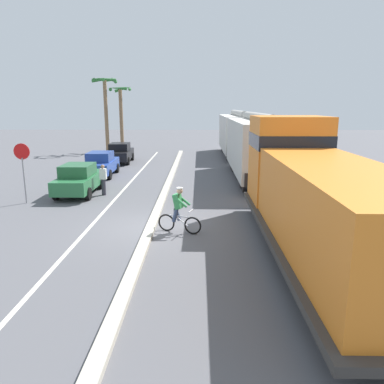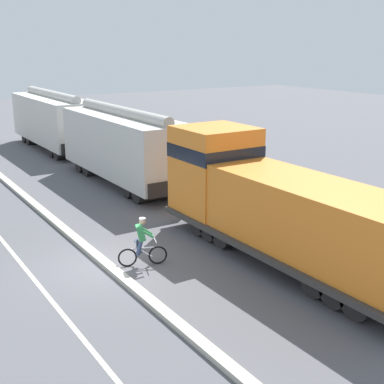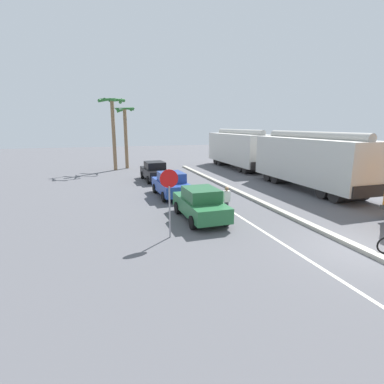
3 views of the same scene
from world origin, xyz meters
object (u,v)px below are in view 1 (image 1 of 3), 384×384
object	(u,v)px
parked_car_blue	(101,164)
parked_car_black	(120,153)
hopper_car_middle	(238,133)
pedestrian_by_cars	(103,179)
parked_car_green	(79,179)
stop_sign	(23,162)
locomotive	(313,197)
cyclist	(179,211)
palm_tree_far	(105,97)
hopper_car_lead	(256,147)
palm_tree_near	(121,105)

from	to	relation	value
parked_car_blue	parked_car_black	bearing A→B (deg)	89.60
hopper_car_middle	pedestrian_by_cars	world-z (taller)	hopper_car_middle
parked_car_green	pedestrian_by_cars	bearing A→B (deg)	-7.75
parked_car_blue	stop_sign	world-z (taller)	stop_sign
locomotive	cyclist	size ratio (longest dim) A/B	6.77
parked_car_blue	palm_tree_far	bearing A→B (deg)	101.69
hopper_car_middle	parked_car_blue	bearing A→B (deg)	-133.36
parked_car_black	hopper_car_lead	bearing A→B (deg)	-34.43
parked_car_green	hopper_car_middle	bearing A→B (deg)	58.19
hopper_car_lead	pedestrian_by_cars	world-z (taller)	hopper_car_lead
parked_car_blue	cyclist	bearing A→B (deg)	-62.92
parked_car_green	palm_tree_near	bearing A→B (deg)	94.78
palm_tree_far	stop_sign	bearing A→B (deg)	-87.33
parked_car_blue	parked_car_black	world-z (taller)	same
locomotive	hopper_car_lead	distance (m)	12.16
locomotive	cyclist	distance (m)	4.74
hopper_car_lead	pedestrian_by_cars	distance (m)	9.81
palm_tree_near	palm_tree_far	xyz separation A→B (m)	(-1.32, -1.00, 0.84)
hopper_car_middle	parked_car_green	xyz separation A→B (m)	(-9.92, -16.00, -1.26)
parked_car_green	parked_car_black	distance (m)	11.31
palm_tree_near	cyclist	bearing A→B (deg)	-74.25
parked_car_green	stop_sign	size ratio (longest dim) A/B	1.46
hopper_car_lead	palm_tree_near	xyz separation A→B (m)	(-11.56, 15.18, 2.55)
stop_sign	hopper_car_lead	bearing A→B (deg)	27.85
cyclist	palm_tree_near	bearing A→B (deg)	105.75
hopper_car_lead	hopper_car_middle	bearing A→B (deg)	90.00
parked_car_blue	palm_tree_near	world-z (taller)	palm_tree_near
parked_car_green	parked_car_blue	bearing A→B (deg)	92.23
hopper_car_lead	pedestrian_by_cars	xyz separation A→B (m)	(-8.59, -4.58, -1.23)
hopper_car_lead	palm_tree_far	world-z (taller)	palm_tree_far
hopper_car_middle	palm_tree_far	bearing A→B (deg)	168.68
pedestrian_by_cars	hopper_car_middle	bearing A→B (deg)	62.03
hopper_car_middle	stop_sign	bearing A→B (deg)	-123.67
hopper_car_middle	parked_car_blue	xyz separation A→B (m)	(-10.13, -10.73, -1.26)
parked_car_green	cyclist	xyz separation A→B (m)	(5.60, -6.09, 0.00)
parked_car_black	palm_tree_far	bearing A→B (deg)	111.05
cyclist	palm_tree_far	world-z (taller)	palm_tree_far
palm_tree_far	pedestrian_by_cars	xyz separation A→B (m)	(4.29, -18.76, -4.62)
hopper_car_lead	stop_sign	size ratio (longest dim) A/B	3.68
stop_sign	pedestrian_by_cars	size ratio (longest dim) A/B	1.78
stop_sign	palm_tree_far	world-z (taller)	palm_tree_far
cyclist	locomotive	bearing A→B (deg)	-21.13
hopper_car_lead	palm_tree_far	xyz separation A→B (m)	(-12.88, 14.18, 3.39)
parked_car_green	hopper_car_lead	bearing A→B (deg)	23.89
hopper_car_middle	pedestrian_by_cars	size ratio (longest dim) A/B	6.54
hopper_car_lead	cyclist	world-z (taller)	hopper_car_lead
palm_tree_near	palm_tree_far	size ratio (longest dim) A/B	0.90
hopper_car_middle	parked_car_black	xyz separation A→B (m)	(-10.09, -4.69, -1.26)
locomotive	parked_car_green	xyz separation A→B (m)	(-9.92, 7.76, -0.98)
locomotive	palm_tree_far	size ratio (longest dim) A/B	1.57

